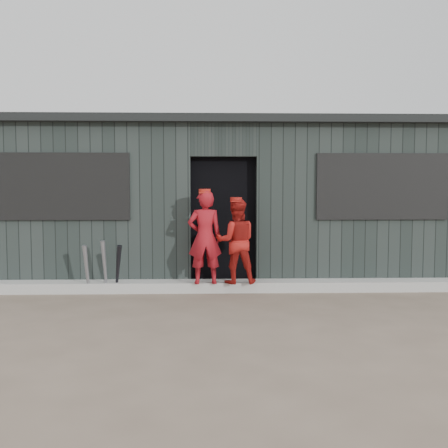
{
  "coord_description": "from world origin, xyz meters",
  "views": [
    {
      "loc": [
        -0.21,
        -5.49,
        1.51
      ],
      "look_at": [
        0.0,
        1.8,
        1.0
      ],
      "focal_mm": 40.0,
      "sensor_mm": 36.0,
      "label": 1
    }
  ],
  "objects_px": {
    "bat_mid": "(105,267)",
    "bat_right": "(118,269)",
    "player_red_left": "(205,237)",
    "player_red_right": "(236,241)",
    "dugout": "(221,202)",
    "player_grey_back": "(251,242)",
    "bat_left": "(87,270)"
  },
  "relations": [
    {
      "from": "dugout",
      "to": "player_red_left",
      "type": "bearing_deg",
      "value": -98.53
    },
    {
      "from": "bat_left",
      "to": "dugout",
      "type": "height_order",
      "value": "dugout"
    },
    {
      "from": "dugout",
      "to": "bat_right",
      "type": "bearing_deg",
      "value": -130.22
    },
    {
      "from": "bat_right",
      "to": "player_red_right",
      "type": "bearing_deg",
      "value": -1.11
    },
    {
      "from": "bat_mid",
      "to": "bat_right",
      "type": "bearing_deg",
      "value": -4.44
    },
    {
      "from": "player_red_left",
      "to": "player_red_right",
      "type": "height_order",
      "value": "player_red_left"
    },
    {
      "from": "player_red_left",
      "to": "bat_mid",
      "type": "bearing_deg",
      "value": -8.87
    },
    {
      "from": "bat_mid",
      "to": "player_red_right",
      "type": "relative_size",
      "value": 0.63
    },
    {
      "from": "bat_mid",
      "to": "bat_right",
      "type": "height_order",
      "value": "bat_mid"
    },
    {
      "from": "bat_mid",
      "to": "dugout",
      "type": "relative_size",
      "value": 0.09
    },
    {
      "from": "bat_left",
      "to": "dugout",
      "type": "relative_size",
      "value": 0.09
    },
    {
      "from": "player_red_left",
      "to": "player_red_right",
      "type": "xyz_separation_m",
      "value": [
        0.45,
        0.02,
        -0.06
      ]
    },
    {
      "from": "bat_right",
      "to": "bat_mid",
      "type": "bearing_deg",
      "value": 175.56
    },
    {
      "from": "bat_mid",
      "to": "player_red_right",
      "type": "bearing_deg",
      "value": -1.45
    },
    {
      "from": "bat_left",
      "to": "bat_mid",
      "type": "bearing_deg",
      "value": 13.48
    },
    {
      "from": "player_red_left",
      "to": "dugout",
      "type": "distance_m",
      "value": 1.95
    },
    {
      "from": "bat_right",
      "to": "player_red_left",
      "type": "height_order",
      "value": "player_red_left"
    },
    {
      "from": "bat_mid",
      "to": "dugout",
      "type": "xyz_separation_m",
      "value": [
        1.73,
        1.8,
        0.9
      ]
    },
    {
      "from": "bat_left",
      "to": "player_red_right",
      "type": "relative_size",
      "value": 0.59
    },
    {
      "from": "bat_left",
      "to": "player_red_right",
      "type": "xyz_separation_m",
      "value": [
        2.14,
        0.01,
        0.4
      ]
    },
    {
      "from": "player_grey_back",
      "to": "dugout",
      "type": "xyz_separation_m",
      "value": [
        -0.45,
        1.09,
        0.61
      ]
    },
    {
      "from": "bat_left",
      "to": "bat_mid",
      "type": "height_order",
      "value": "bat_mid"
    },
    {
      "from": "bat_right",
      "to": "player_grey_back",
      "type": "height_order",
      "value": "player_grey_back"
    },
    {
      "from": "bat_left",
      "to": "bat_right",
      "type": "relative_size",
      "value": 0.97
    },
    {
      "from": "player_grey_back",
      "to": "bat_mid",
      "type": "bearing_deg",
      "value": -10.38
    },
    {
      "from": "player_red_right",
      "to": "dugout",
      "type": "bearing_deg",
      "value": -87.42
    },
    {
      "from": "bat_left",
      "to": "player_red_right",
      "type": "height_order",
      "value": "player_red_right"
    },
    {
      "from": "bat_left",
      "to": "dugout",
      "type": "xyz_separation_m",
      "value": [
        1.97,
        1.86,
        0.93
      ]
    },
    {
      "from": "bat_left",
      "to": "player_red_right",
      "type": "distance_m",
      "value": 2.18
    },
    {
      "from": "bat_right",
      "to": "player_grey_back",
      "type": "bearing_deg",
      "value": 20.09
    },
    {
      "from": "player_grey_back",
      "to": "player_red_left",
      "type": "bearing_deg",
      "value": 18.51
    },
    {
      "from": "bat_left",
      "to": "player_grey_back",
      "type": "bearing_deg",
      "value": 17.64
    }
  ]
}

